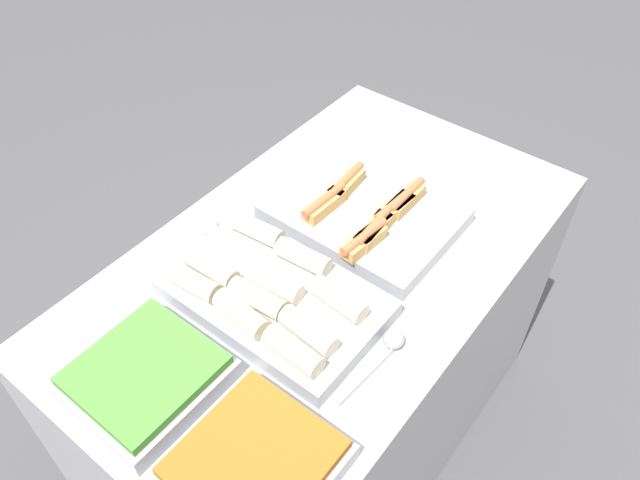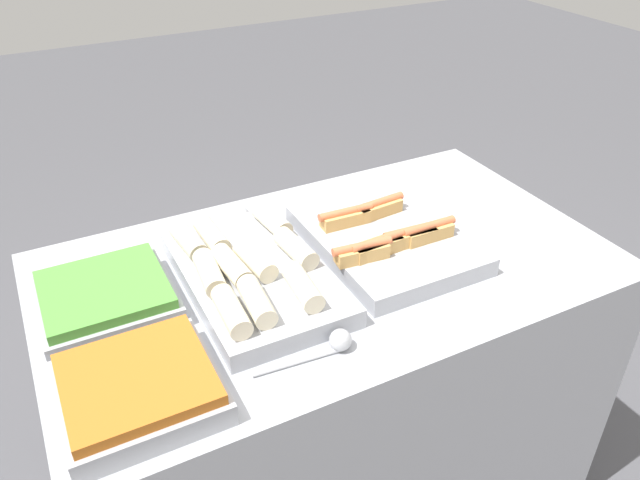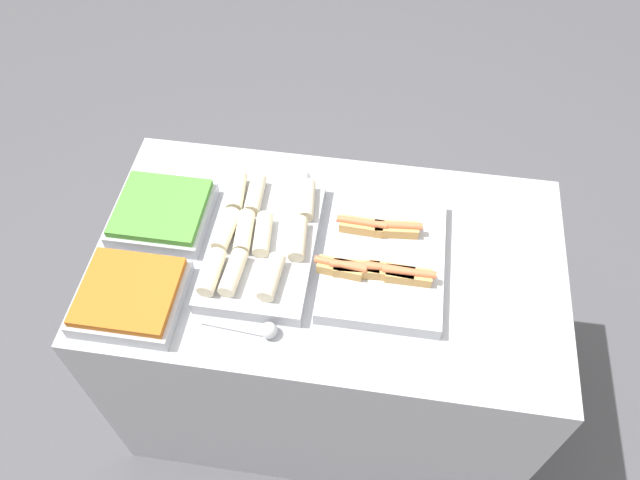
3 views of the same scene
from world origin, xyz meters
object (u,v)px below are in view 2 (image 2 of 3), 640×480
at_px(tray_wraps, 252,273).
at_px(serving_spoon_near, 334,343).
at_px(tray_side_back, 106,299).
at_px(tray_side_front, 139,389).
at_px(tray_hotdogs, 385,238).
at_px(serving_spoon_far, 236,218).

bearing_deg(tray_wraps, serving_spoon_near, -76.98).
bearing_deg(tray_side_back, tray_side_front, -90.00).
height_order(tray_hotdogs, tray_side_back, tray_hotdogs).
relative_size(tray_wraps, serving_spoon_far, 2.29).
bearing_deg(serving_spoon_near, tray_hotdogs, 43.08).
bearing_deg(tray_side_front, serving_spoon_near, -6.41).
height_order(tray_side_front, serving_spoon_near, tray_side_front).
distance_m(serving_spoon_near, serving_spoon_far, 0.58).
distance_m(tray_side_front, serving_spoon_far, 0.67).
xyz_separation_m(tray_wraps, serving_spoon_far, (0.07, 0.29, -0.02)).
bearing_deg(tray_hotdogs, tray_side_front, -161.12).
bearing_deg(serving_spoon_near, tray_side_front, 173.59).
bearing_deg(serving_spoon_far, tray_wraps, -103.21).
xyz_separation_m(tray_side_back, serving_spoon_far, (0.40, 0.23, -0.01)).
distance_m(tray_wraps, serving_spoon_near, 0.30).
bearing_deg(serving_spoon_far, serving_spoon_near, -90.08).
height_order(tray_hotdogs, serving_spoon_near, tray_hotdogs).
relative_size(tray_hotdogs, tray_wraps, 0.93).
xyz_separation_m(tray_wraps, tray_side_back, (-0.33, 0.07, -0.00)).
xyz_separation_m(tray_hotdogs, tray_side_front, (-0.71, -0.24, 0.00)).
xyz_separation_m(tray_side_front, serving_spoon_far, (0.40, 0.54, -0.01)).
bearing_deg(tray_wraps, serving_spoon_far, 76.79).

